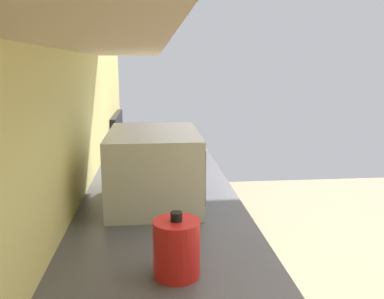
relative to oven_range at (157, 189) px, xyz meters
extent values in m
cube|color=#E3D77E|center=(-1.43, 0.38, 0.95)|extent=(3.96, 0.12, 2.82)
cube|color=#494954|center=(-1.85, 0.00, 0.42)|extent=(3.00, 0.67, 0.02)
cube|color=#332819|center=(-1.21, -0.32, -0.03)|extent=(0.01, 0.01, 0.79)
cube|color=#332819|center=(-0.78, -0.32, -0.03)|extent=(0.01, 0.01, 0.79)
cube|color=black|center=(0.00, 0.00, -0.02)|extent=(0.70, 0.64, 0.88)
cube|color=black|center=(0.00, -0.33, -0.06)|extent=(0.54, 0.01, 0.49)
cube|color=black|center=(0.00, 0.00, 0.44)|extent=(0.66, 0.61, 0.02)
cube|color=black|center=(0.00, 0.30, 0.52)|extent=(0.66, 0.04, 0.18)
cylinder|color=#38383D|center=(-0.15, -0.12, 0.45)|extent=(0.11, 0.11, 0.01)
cylinder|color=#38383D|center=(0.15, -0.12, 0.45)|extent=(0.11, 0.11, 0.01)
cylinder|color=#38383D|center=(-0.15, 0.11, 0.45)|extent=(0.11, 0.11, 0.01)
cylinder|color=#38383D|center=(0.15, 0.11, 0.45)|extent=(0.11, 0.11, 0.01)
cube|color=#B7BABF|center=(-1.52, 0.02, 0.57)|extent=(0.51, 0.36, 0.29)
cube|color=black|center=(-1.57, -0.16, 0.57)|extent=(0.31, 0.01, 0.20)
cube|color=#2D2D33|center=(-1.32, -0.16, 0.57)|extent=(0.09, 0.01, 0.20)
cylinder|color=#4C8CBF|center=(-0.90, -0.04, 0.46)|extent=(0.20, 0.20, 0.06)
cylinder|color=#4A87B5|center=(-0.90, -0.04, 0.48)|extent=(0.16, 0.16, 0.03)
cylinder|color=red|center=(-2.13, -0.04, 0.50)|extent=(0.12, 0.12, 0.15)
cylinder|color=black|center=(-2.13, -0.04, 0.59)|extent=(0.03, 0.03, 0.02)
cylinder|color=red|center=(-2.06, -0.04, 0.53)|extent=(0.08, 0.02, 0.05)
camera|label=1|loc=(-3.10, 0.02, 0.98)|focal=37.50mm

